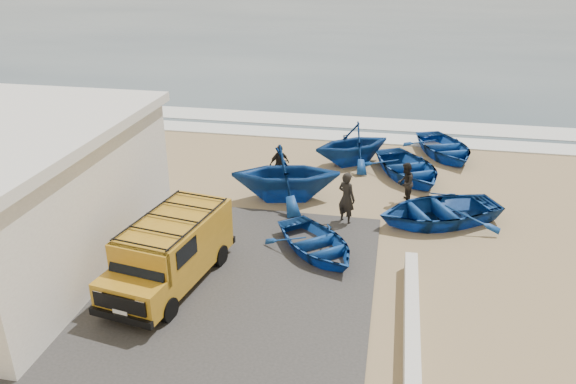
{
  "coord_description": "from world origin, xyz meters",
  "views": [
    {
      "loc": [
        4.17,
        -14.74,
        8.86
      ],
      "look_at": [
        0.88,
        2.16,
        1.2
      ],
      "focal_mm": 35.0,
      "sensor_mm": 36.0,
      "label": 1
    }
  ],
  "objects_px": {
    "van": "(171,250)",
    "boat_near_left": "(317,243)",
    "fisherman_middle": "(405,183)",
    "fisherman_back": "(279,164)",
    "boat_near_right": "(438,210)",
    "boat_far_right": "(445,147)",
    "fisherman_front": "(347,198)",
    "boat_mid_left": "(286,173)",
    "parapet": "(411,322)",
    "boat_far_left": "(352,143)",
    "boat_mid_right": "(408,168)"
  },
  "relations": [
    {
      "from": "parapet",
      "to": "boat_far_right",
      "type": "bearing_deg",
      "value": 83.3
    },
    {
      "from": "boat_mid_right",
      "to": "fisherman_back",
      "type": "relative_size",
      "value": 2.71
    },
    {
      "from": "boat_near_right",
      "to": "boat_mid_left",
      "type": "distance_m",
      "value": 5.61
    },
    {
      "from": "boat_far_left",
      "to": "boat_far_right",
      "type": "xyz_separation_m",
      "value": [
        4.04,
        1.75,
        -0.51
      ]
    },
    {
      "from": "van",
      "to": "boat_near_left",
      "type": "distance_m",
      "value": 4.5
    },
    {
      "from": "boat_mid_left",
      "to": "boat_far_right",
      "type": "xyz_separation_m",
      "value": [
        6.13,
        5.95,
        -0.64
      ]
    },
    {
      "from": "van",
      "to": "boat_near_left",
      "type": "bearing_deg",
      "value": 41.88
    },
    {
      "from": "van",
      "to": "fisherman_front",
      "type": "distance_m",
      "value": 6.44
    },
    {
      "from": "boat_mid_left",
      "to": "boat_mid_right",
      "type": "bearing_deg",
      "value": -68.14
    },
    {
      "from": "boat_mid_right",
      "to": "fisherman_middle",
      "type": "height_order",
      "value": "fisherman_middle"
    },
    {
      "from": "boat_mid_right",
      "to": "fisherman_front",
      "type": "bearing_deg",
      "value": -141.37
    },
    {
      "from": "boat_far_left",
      "to": "fisherman_middle",
      "type": "bearing_deg",
      "value": -3.75
    },
    {
      "from": "parapet",
      "to": "boat_far_left",
      "type": "relative_size",
      "value": 1.69
    },
    {
      "from": "parapet",
      "to": "fisherman_middle",
      "type": "height_order",
      "value": "fisherman_middle"
    },
    {
      "from": "boat_near_right",
      "to": "boat_mid_left",
      "type": "relative_size",
      "value": 1.08
    },
    {
      "from": "parapet",
      "to": "van",
      "type": "height_order",
      "value": "van"
    },
    {
      "from": "boat_near_right",
      "to": "fisherman_middle",
      "type": "xyz_separation_m",
      "value": [
        -1.13,
        1.47,
        0.32
      ]
    },
    {
      "from": "boat_near_left",
      "to": "fisherman_middle",
      "type": "height_order",
      "value": "fisherman_middle"
    },
    {
      "from": "van",
      "to": "boat_near_right",
      "type": "height_order",
      "value": "van"
    },
    {
      "from": "parapet",
      "to": "boat_far_left",
      "type": "height_order",
      "value": "boat_far_left"
    },
    {
      "from": "boat_near_left",
      "to": "fisherman_front",
      "type": "distance_m",
      "value": 2.45
    },
    {
      "from": "boat_near_left",
      "to": "boat_far_right",
      "type": "xyz_separation_m",
      "value": [
        4.4,
        9.74,
        0.06
      ]
    },
    {
      "from": "parapet",
      "to": "fisherman_front",
      "type": "distance_m",
      "value": 6.09
    },
    {
      "from": "boat_mid_right",
      "to": "boat_far_right",
      "type": "height_order",
      "value": "boat_mid_right"
    },
    {
      "from": "fisherman_middle",
      "to": "fisherman_back",
      "type": "height_order",
      "value": "fisherman_back"
    },
    {
      "from": "boat_near_right",
      "to": "fisherman_front",
      "type": "bearing_deg",
      "value": -103.97
    },
    {
      "from": "boat_near_left",
      "to": "boat_mid_left",
      "type": "height_order",
      "value": "boat_mid_left"
    },
    {
      "from": "boat_far_left",
      "to": "fisherman_middle",
      "type": "relative_size",
      "value": 2.3
    },
    {
      "from": "fisherman_front",
      "to": "boat_mid_left",
      "type": "bearing_deg",
      "value": 1.27
    },
    {
      "from": "parapet",
      "to": "boat_far_left",
      "type": "bearing_deg",
      "value": 102.45
    },
    {
      "from": "boat_far_left",
      "to": "fisherman_back",
      "type": "distance_m",
      "value": 3.72
    },
    {
      "from": "boat_near_right",
      "to": "van",
      "type": "bearing_deg",
      "value": -80.57
    },
    {
      "from": "parapet",
      "to": "fisherman_middle",
      "type": "relative_size",
      "value": 3.9
    },
    {
      "from": "van",
      "to": "fisherman_front",
      "type": "height_order",
      "value": "van"
    },
    {
      "from": "boat_far_left",
      "to": "fisherman_front",
      "type": "height_order",
      "value": "boat_far_left"
    },
    {
      "from": "parapet",
      "to": "boat_mid_left",
      "type": "xyz_separation_m",
      "value": [
        -4.59,
        7.15,
        0.79
      ]
    },
    {
      "from": "boat_near_left",
      "to": "boat_far_right",
      "type": "relative_size",
      "value": 0.85
    },
    {
      "from": "fisherman_back",
      "to": "boat_mid_left",
      "type": "bearing_deg",
      "value": -114.04
    },
    {
      "from": "parapet",
      "to": "boat_mid_left",
      "type": "distance_m",
      "value": 8.53
    },
    {
      "from": "van",
      "to": "boat_mid_right",
      "type": "bearing_deg",
      "value": 64.28
    },
    {
      "from": "boat_mid_left",
      "to": "fisherman_front",
      "type": "height_order",
      "value": "boat_mid_left"
    },
    {
      "from": "boat_near_right",
      "to": "boat_far_right",
      "type": "xyz_separation_m",
      "value": [
        0.62,
        6.81,
        -0.03
      ]
    },
    {
      "from": "boat_near_right",
      "to": "boat_far_left",
      "type": "distance_m",
      "value": 6.13
    },
    {
      "from": "boat_far_right",
      "to": "fisherman_middle",
      "type": "bearing_deg",
      "value": -129.93
    },
    {
      "from": "boat_near_left",
      "to": "boat_far_left",
      "type": "height_order",
      "value": "boat_far_left"
    },
    {
      "from": "boat_near_right",
      "to": "fisherman_middle",
      "type": "distance_m",
      "value": 1.88
    },
    {
      "from": "boat_near_right",
      "to": "boat_mid_right",
      "type": "height_order",
      "value": "boat_near_right"
    },
    {
      "from": "parapet",
      "to": "boat_near_left",
      "type": "relative_size",
      "value": 1.72
    },
    {
      "from": "van",
      "to": "boat_mid_right",
      "type": "xyz_separation_m",
      "value": [
        6.54,
        9.24,
        -0.62
      ]
    },
    {
      "from": "parapet",
      "to": "boat_far_left",
      "type": "xyz_separation_m",
      "value": [
        -2.51,
        11.35,
        0.66
      ]
    }
  ]
}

